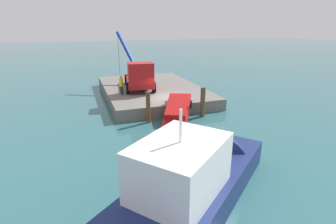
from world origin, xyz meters
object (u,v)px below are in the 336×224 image
Objects in this scene: dock_worker at (121,85)px; moored_yacht at (203,179)px; salvaged_car at (177,112)px; crane_truck at (139,76)px.

moored_yacht reaches higher than dock_worker.
dock_worker reaches higher than salvaged_car.
dock_worker is at bearing -59.82° from crane_truck.
crane_truck is 5.10× the size of dock_worker.
dock_worker is 0.35× the size of salvaged_car.
moored_yacht is at bearing -2.79° from crane_truck.
moored_yacht is at bearing -13.48° from salvaged_car.
dock_worker is at bearing -175.36° from moored_yacht.
moored_yacht is (15.27, -0.74, -1.83)m from crane_truck.
crane_truck is at bearing 177.21° from moored_yacht.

